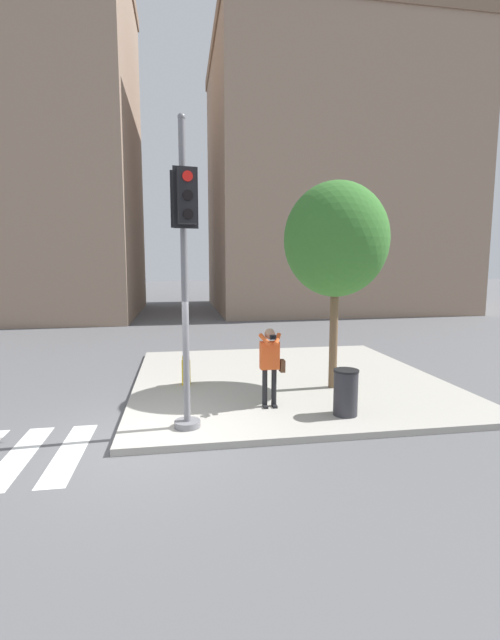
% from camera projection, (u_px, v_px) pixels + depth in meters
% --- Properties ---
extents(ground_plane, '(160.00, 160.00, 0.00)m').
position_uv_depth(ground_plane, '(144.00, 443.00, 7.62)').
color(ground_plane, '#5B5B5E').
extents(sidewalk_corner, '(8.00, 8.00, 0.13)m').
position_uv_depth(sidewalk_corner, '(286.00, 379.00, 11.60)').
color(sidewalk_corner, '#ADA89E').
rests_on(sidewalk_corner, ground_plane).
extents(traffic_signal_pole, '(0.49, 1.20, 5.61)m').
position_uv_depth(traffic_signal_pole, '(185.00, 247.00, 7.61)').
color(traffic_signal_pole, slate).
rests_on(traffic_signal_pole, sidewalk_corner).
extents(person_photographer, '(0.58, 0.54, 1.69)m').
position_uv_depth(person_photographer, '(270.00, 360.00, 9.07)').
color(person_photographer, black).
rests_on(person_photographer, sidewalk_corner).
extents(street_tree, '(2.48, 2.48, 4.99)m').
position_uv_depth(street_tree, '(336.00, 240.00, 10.18)').
color(street_tree, brown).
rests_on(street_tree, sidewalk_corner).
extents(fire_hydrant, '(0.22, 0.28, 0.80)m').
position_uv_depth(fire_hydrant, '(186.00, 370.00, 10.79)').
color(fire_hydrant, yellow).
rests_on(fire_hydrant, sidewalk_corner).
extents(trash_bin, '(0.51, 0.51, 0.94)m').
position_uv_depth(trash_bin, '(346.00, 392.00, 8.62)').
color(trash_bin, '#2D2D33').
rests_on(trash_bin, sidewalk_corner).
extents(building_left, '(10.42, 12.61, 21.10)m').
position_uv_depth(building_left, '(47.00, 142.00, 25.97)').
color(building_left, gray).
rests_on(building_left, ground_plane).
extents(building_right, '(16.46, 13.90, 18.17)m').
position_uv_depth(building_right, '(327.00, 182.00, 30.89)').
color(building_right, gray).
rests_on(building_right, ground_plane).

